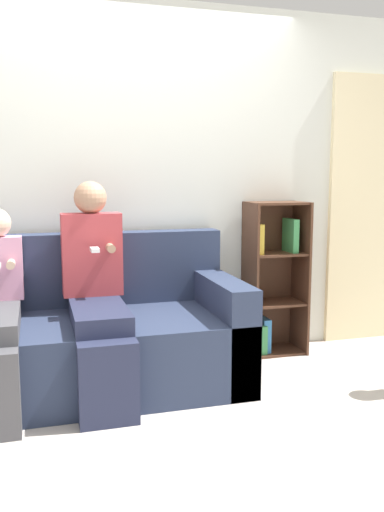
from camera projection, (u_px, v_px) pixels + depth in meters
ground_plane at (163, 417)px, 3.02m from camera, size 14.00×14.00×0.00m
back_wall at (127, 185)px, 3.86m from camera, size 10.00×0.06×2.55m
curtain_panel at (367, 210)px, 4.38m from camera, size 0.68×0.04×2.13m
couch at (84, 339)px, 3.42m from camera, size 1.99×0.95×0.95m
adult_seated at (97, 287)px, 3.29m from camera, size 0.38×0.89×1.30m
bookshelf at (272, 280)px, 4.10m from camera, size 0.43×0.31×1.15m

